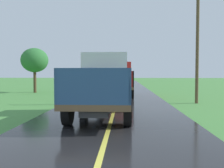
{
  "coord_description": "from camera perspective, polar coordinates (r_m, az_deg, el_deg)",
  "views": [
    {
      "loc": [
        0.54,
        -1.23,
        1.92
      ],
      "look_at": [
        -0.09,
        10.69,
        1.4
      ],
      "focal_mm": 39.49,
      "sensor_mm": 36.0,
      "label": 1
    }
  ],
  "objects": [
    {
      "name": "banana_truck_near",
      "position": [
        11.02,
        -1.99,
        0.15
      ],
      "size": [
        2.38,
        5.82,
        2.8
      ],
      "color": "#2D2D30",
      "rests_on": "road_surface"
    },
    {
      "name": "utility_pole_roadside",
      "position": [
        16.74,
        19.18,
        9.96
      ],
      "size": [
        1.73,
        0.2,
        7.75
      ],
      "color": "brown",
      "rests_on": "ground"
    },
    {
      "name": "roadside_tree_near_left",
      "position": [
        25.63,
        -17.48,
        5.23
      ],
      "size": [
        2.66,
        2.66,
        4.41
      ],
      "color": "#4C3823",
      "rests_on": "ground"
    },
    {
      "name": "banana_truck_far",
      "position": [
        20.47,
        1.49,
        1.26
      ],
      "size": [
        2.38,
        5.82,
        2.8
      ],
      "color": "#2D2D30",
      "rests_on": "road_surface"
    }
  ]
}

